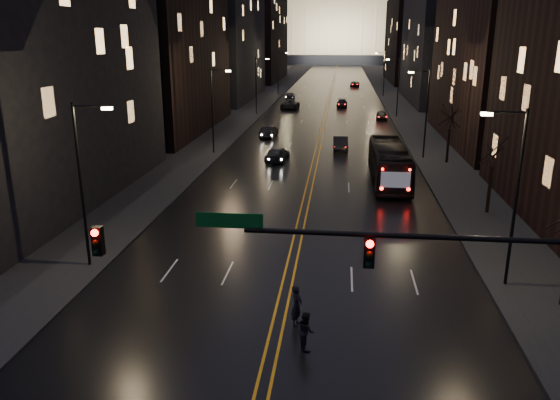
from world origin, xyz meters
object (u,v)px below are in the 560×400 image
(bus, at_px, (389,164))
(oncoming_car_b, at_px, (269,132))
(receding_car_a, at_px, (341,144))
(oncoming_car_a, at_px, (277,154))
(pedestrian_a, at_px, (297,306))
(traffic_signal, at_px, (445,270))
(pedestrian_b, at_px, (306,330))

(bus, relative_size, oncoming_car_b, 2.72)
(bus, height_order, receding_car_a, bus)
(oncoming_car_a, relative_size, pedestrian_a, 2.47)
(traffic_signal, bearing_deg, oncoming_car_b, 103.73)
(oncoming_car_a, xyz_separation_m, oncoming_car_b, (-2.60, 13.17, -0.05))
(receding_car_a, distance_m, pedestrian_a, 38.54)
(pedestrian_a, bearing_deg, receding_car_a, 13.89)
(traffic_signal, height_order, bus, traffic_signal)
(oncoming_car_a, distance_m, pedestrian_a, 32.46)
(traffic_signal, bearing_deg, pedestrian_a, 135.48)
(oncoming_car_b, height_order, receding_car_a, receding_car_a)
(oncoming_car_a, relative_size, oncoming_car_b, 1.04)
(bus, distance_m, oncoming_car_b, 24.13)
(oncoming_car_b, xyz_separation_m, pedestrian_b, (7.73, -47.12, 0.08))
(oncoming_car_b, relative_size, pedestrian_b, 2.72)
(traffic_signal, bearing_deg, bus, 88.51)
(pedestrian_a, xyz_separation_m, pedestrian_b, (0.53, -1.82, -0.12))
(receding_car_a, xyz_separation_m, pedestrian_b, (-1.16, -40.33, 0.06))
(traffic_signal, relative_size, pedestrian_a, 9.27)
(traffic_signal, distance_m, receding_car_a, 43.86)
(oncoming_car_a, relative_size, receding_car_a, 1.01)
(oncoming_car_b, bearing_deg, pedestrian_a, 104.19)
(traffic_signal, bearing_deg, oncoming_car_a, 104.62)
(traffic_signal, xyz_separation_m, oncoming_car_a, (-9.69, 37.13, -4.32))
(oncoming_car_a, height_order, pedestrian_a, pedestrian_a)
(receding_car_a, bearing_deg, pedestrian_a, -94.06)
(oncoming_car_b, distance_m, pedestrian_a, 45.87)
(bus, xyz_separation_m, pedestrian_a, (-5.87, -25.04, -0.75))
(pedestrian_a, bearing_deg, oncoming_car_a, 24.54)
(bus, relative_size, receding_car_a, 2.64)
(bus, relative_size, pedestrian_b, 7.42)
(traffic_signal, height_order, oncoming_car_a, traffic_signal)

